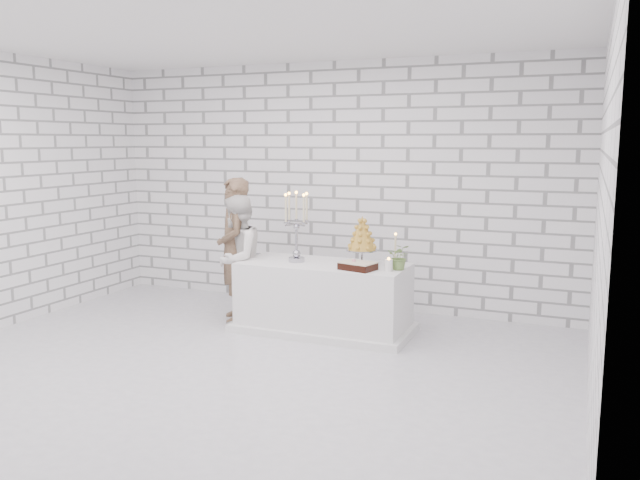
{
  "coord_description": "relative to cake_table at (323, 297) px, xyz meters",
  "views": [
    {
      "loc": [
        2.91,
        -4.96,
        2.05
      ],
      "look_at": [
        0.41,
        1.05,
        1.05
      ],
      "focal_mm": 36.37,
      "sensor_mm": 36.0,
      "label": 1
    }
  ],
  "objects": [
    {
      "name": "ground",
      "position": [
        -0.33,
        -1.35,
        -0.38
      ],
      "size": [
        6.0,
        5.0,
        0.01
      ],
      "primitive_type": "cube",
      "color": "silver",
      "rests_on": "ground"
    },
    {
      "name": "ceiling",
      "position": [
        -0.33,
        -1.35,
        2.62
      ],
      "size": [
        6.0,
        5.0,
        0.01
      ],
      "primitive_type": "cube",
      "color": "white",
      "rests_on": "ground"
    },
    {
      "name": "wall_back",
      "position": [
        -0.33,
        1.15,
        1.12
      ],
      "size": [
        6.0,
        0.01,
        3.0
      ],
      "primitive_type": "cube",
      "color": "white",
      "rests_on": "ground"
    },
    {
      "name": "wall_right",
      "position": [
        2.67,
        -1.35,
        1.12
      ],
      "size": [
        0.01,
        5.0,
        3.0
      ],
      "primitive_type": "cube",
      "color": "white",
      "rests_on": "ground"
    },
    {
      "name": "cake_table",
      "position": [
        0.0,
        0.0,
        0.0
      ],
      "size": [
        1.8,
        0.8,
        0.75
      ],
      "primitive_type": "cube",
      "color": "white",
      "rests_on": "ground"
    },
    {
      "name": "groom",
      "position": [
        -1.11,
        0.02,
        0.44
      ],
      "size": [
        0.67,
        0.71,
        1.64
      ],
      "primitive_type": "imported",
      "rotation": [
        0.0,
        0.0,
        -0.95
      ],
      "color": "brown",
      "rests_on": "ground"
    },
    {
      "name": "bride",
      "position": [
        -1.03,
        -0.05,
        0.35
      ],
      "size": [
        0.61,
        0.75,
        1.46
      ],
      "primitive_type": "imported",
      "rotation": [
        0.0,
        0.0,
        -1.49
      ],
      "color": "white",
      "rests_on": "ground"
    },
    {
      "name": "candelabra",
      "position": [
        -0.3,
        -0.03,
        0.76
      ],
      "size": [
        0.38,
        0.38,
        0.77
      ],
      "primitive_type": null,
      "rotation": [
        0.0,
        0.0,
        0.26
      ],
      "color": "#A09FA9",
      "rests_on": "cake_table"
    },
    {
      "name": "croquembouche",
      "position": [
        0.41,
        0.09,
        0.64
      ],
      "size": [
        0.36,
        0.36,
        0.52
      ],
      "primitive_type": null,
      "rotation": [
        0.0,
        0.0,
        0.08
      ],
      "color": "#AA7A1E",
      "rests_on": "cake_table"
    },
    {
      "name": "chocolate_cake",
      "position": [
        0.46,
        -0.19,
        0.42
      ],
      "size": [
        0.39,
        0.32,
        0.08
      ],
      "primitive_type": "cube",
      "rotation": [
        0.0,
        0.0,
        -0.25
      ],
      "color": "black",
      "rests_on": "cake_table"
    },
    {
      "name": "pillar_candle",
      "position": [
        0.77,
        -0.15,
        0.44
      ],
      "size": [
        0.08,
        0.08,
        0.12
      ],
      "primitive_type": "cylinder",
      "rotation": [
        0.0,
        0.0,
        -0.0
      ],
      "color": "white",
      "rests_on": "cake_table"
    },
    {
      "name": "extra_taper",
      "position": [
        0.74,
        0.21,
        0.54
      ],
      "size": [
        0.08,
        0.08,
        0.32
      ],
      "primitive_type": "cylinder",
      "rotation": [
        0.0,
        0.0,
        0.34
      ],
      "color": "beige",
      "rests_on": "cake_table"
    },
    {
      "name": "flowers",
      "position": [
        0.85,
        -0.03,
        0.51
      ],
      "size": [
        0.27,
        0.24,
        0.27
      ],
      "primitive_type": "imported",
      "rotation": [
        0.0,
        0.0,
        0.13
      ],
      "color": "#3F7133",
      "rests_on": "cake_table"
    }
  ]
}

